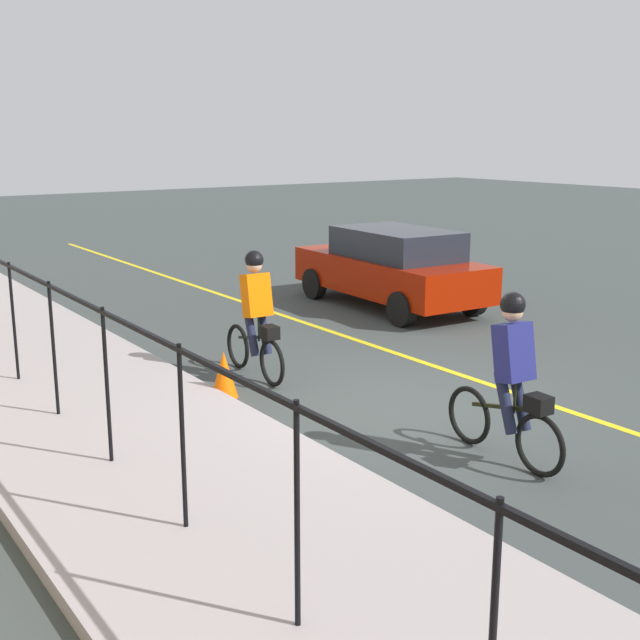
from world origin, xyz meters
TOP-DOWN VIEW (x-y plane):
  - ground_plane at (0.00, 0.00)m, footprint 80.00×80.00m
  - lane_line_centre at (0.00, -1.60)m, footprint 36.00×0.12m
  - sidewalk at (0.00, 3.40)m, footprint 40.00×3.20m
  - iron_fence at (1.00, 3.80)m, footprint 15.52×0.04m
  - cyclist_lead at (2.18, 0.87)m, footprint 1.71×0.38m
  - cyclist_follow at (-1.93, 0.24)m, footprint 1.71×0.38m
  - patrol_sedan at (4.82, -3.80)m, footprint 4.48×2.10m
  - traffic_cone_near at (1.68, 1.67)m, footprint 0.36×0.36m

SIDE VIEW (x-z plane):
  - ground_plane at x=0.00m, z-range 0.00..0.00m
  - lane_line_centre at x=0.00m, z-range 0.00..0.01m
  - sidewalk at x=0.00m, z-range 0.00..0.15m
  - traffic_cone_near at x=1.68m, z-range 0.00..0.62m
  - patrol_sedan at x=4.82m, z-range 0.03..1.61m
  - cyclist_lead at x=2.18m, z-range 0.00..1.82m
  - cyclist_follow at x=-1.93m, z-range 0.00..1.82m
  - iron_fence at x=1.00m, z-range 0.52..2.12m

